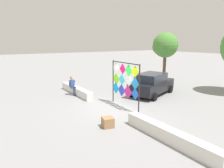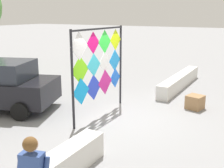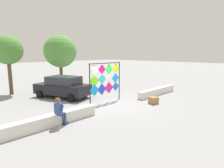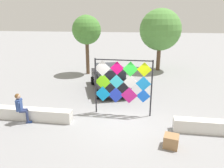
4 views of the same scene
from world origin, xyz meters
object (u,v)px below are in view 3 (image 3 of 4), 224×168
(cardboard_box_large, at_px, (154,100))
(tree_palm_like, at_px, (7,49))
(kite_display_rack, at_px, (105,79))
(parked_car, at_px, (63,87))
(seated_vendor, at_px, (60,110))
(tree_broadleaf, at_px, (60,51))

(cardboard_box_large, xyz_separation_m, tree_palm_like, (-5.82, 9.83, 3.42))
(kite_display_rack, height_order, parked_car, kite_display_rack)
(seated_vendor, xyz_separation_m, tree_broadleaf, (6.65, 11.31, 2.75))
(kite_display_rack, height_order, seated_vendor, kite_display_rack)
(kite_display_rack, distance_m, seated_vendor, 4.72)
(kite_display_rack, bearing_deg, tree_palm_like, 117.08)
(tree_palm_like, height_order, tree_broadleaf, tree_broadleaf)
(parked_car, distance_m, cardboard_box_large, 6.84)
(seated_vendor, bearing_deg, kite_display_rack, 19.87)
(seated_vendor, bearing_deg, cardboard_box_large, -8.29)
(seated_vendor, relative_size, cardboard_box_large, 2.70)
(tree_broadleaf, bearing_deg, seated_vendor, -120.46)
(tree_palm_like, xyz_separation_m, tree_broadleaf, (6.02, 2.42, -0.09))
(parked_car, relative_size, cardboard_box_large, 8.83)
(kite_display_rack, bearing_deg, cardboard_box_large, -50.42)
(kite_display_rack, bearing_deg, seated_vendor, -160.13)
(seated_vendor, xyz_separation_m, parked_car, (3.14, 5.02, 0.02))
(seated_vendor, relative_size, tree_broadleaf, 0.26)
(parked_car, relative_size, tree_broadleaf, 0.86)
(seated_vendor, bearing_deg, tree_broadleaf, 59.54)
(kite_display_rack, height_order, tree_palm_like, tree_palm_like)
(seated_vendor, bearing_deg, tree_palm_like, 85.96)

